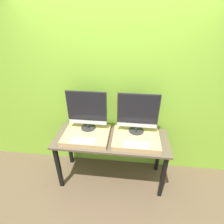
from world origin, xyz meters
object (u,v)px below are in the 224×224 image
(keyboard_left, at_px, (83,141))
(monitor_right, at_px, (138,113))
(monitor_left, at_px, (87,110))
(keyboard_right, at_px, (136,145))

(keyboard_left, xyz_separation_m, monitor_right, (0.68, 0.31, 0.29))
(monitor_left, height_order, monitor_right, same)
(monitor_left, relative_size, keyboard_right, 1.80)
(monitor_left, distance_m, keyboard_right, 0.80)
(monitor_left, relative_size, monitor_right, 1.00)
(keyboard_left, bearing_deg, monitor_right, 24.06)
(keyboard_left, bearing_deg, keyboard_right, 0.00)
(monitor_left, xyz_separation_m, keyboard_right, (0.68, -0.31, -0.29))
(monitor_left, height_order, keyboard_left, monitor_left)
(monitor_left, xyz_separation_m, monitor_right, (0.68, 0.00, 0.00))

